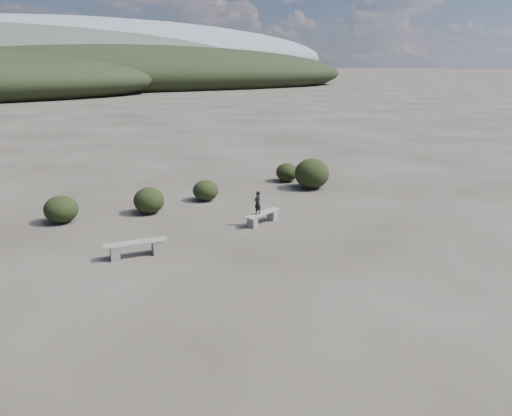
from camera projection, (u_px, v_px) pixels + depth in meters
ground at (319, 277)px, 13.68m from camera, size 1200.00×1200.00×0.00m
bench_left at (136, 248)px, 15.07m from camera, size 1.93×0.69×0.47m
bench_right at (263, 217)px, 18.24m from camera, size 1.71×0.81×0.42m
seated_person at (257, 203)px, 17.87m from camera, size 0.36×0.29×0.86m
shrub_a at (61, 209)px, 18.31m from camera, size 1.23×1.23×1.00m
shrub_b at (149, 200)px, 19.46m from camera, size 1.20×1.20×1.03m
shrub_c at (206, 190)px, 21.30m from camera, size 1.10×1.10×0.88m
shrub_d at (312, 174)px, 23.32m from camera, size 1.62×1.62×1.42m
shrub_e at (287, 172)px, 24.76m from camera, size 1.12×1.12×0.93m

